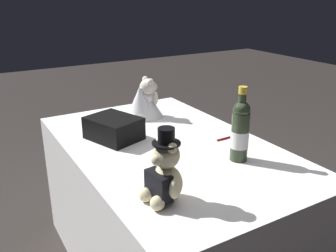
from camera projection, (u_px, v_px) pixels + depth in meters
reception_table at (168, 210)px, 1.94m from camera, size 1.45×0.91×0.74m
teddy_bear_groom at (164, 175)px, 1.30m from camera, size 0.17×0.15×0.28m
teddy_bear_bride at (146, 100)px, 2.18m from camera, size 0.18×0.22×0.24m
champagne_bottle at (240, 130)px, 1.61m from camera, size 0.08×0.08×0.34m
signing_pen at (227, 138)px, 1.89m from camera, size 0.01×0.15×0.01m
gift_case_black at (114, 128)px, 1.87m from camera, size 0.31×0.28×0.11m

